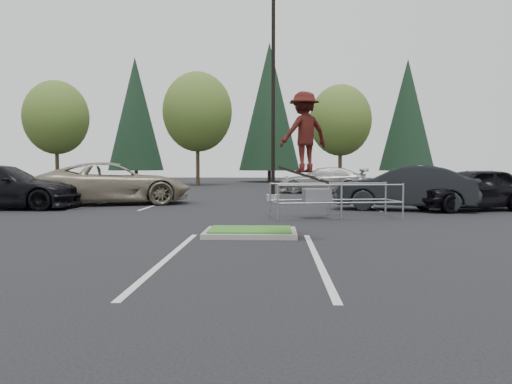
{
  "coord_description": "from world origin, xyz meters",
  "views": [
    {
      "loc": [
        0.59,
        -11.91,
        1.67
      ],
      "look_at": [
        0.08,
        1.5,
        0.97
      ],
      "focal_mm": 35.0,
      "sensor_mm": 36.0,
      "label": 1
    }
  ],
  "objects_px": {
    "light_pole": "(273,105)",
    "car_l_tan": "(112,183)",
    "cart_corral": "(321,196)",
    "car_r_charc": "(405,188)",
    "conif_b": "(269,107)",
    "car_l_black": "(2,187)",
    "conif_c": "(407,115)",
    "car_far_silver": "(323,180)",
    "conif_a": "(135,114)",
    "decid_c": "(340,123)",
    "car_r_black": "(473,189)",
    "decid_b": "(197,114)",
    "decid_a": "(56,120)",
    "skateboarder": "(303,133)"
  },
  "relations": [
    {
      "from": "decid_a",
      "to": "conif_c",
      "type": "height_order",
      "value": "conif_c"
    },
    {
      "from": "conif_a",
      "to": "car_l_tan",
      "type": "xyz_separation_m",
      "value": [
        7.5,
        -30.54,
        -6.19
      ]
    },
    {
      "from": "decid_b",
      "to": "car_l_black",
      "type": "relative_size",
      "value": 1.64
    },
    {
      "from": "decid_b",
      "to": "light_pole",
      "type": "bearing_deg",
      "value": -70.65
    },
    {
      "from": "cart_corral",
      "to": "car_r_charc",
      "type": "relative_size",
      "value": 0.81
    },
    {
      "from": "cart_corral",
      "to": "car_far_silver",
      "type": "height_order",
      "value": "car_far_silver"
    },
    {
      "from": "cart_corral",
      "to": "light_pole",
      "type": "bearing_deg",
      "value": 91.06
    },
    {
      "from": "car_r_black",
      "to": "skateboarder",
      "type": "bearing_deg",
      "value": -57.74
    },
    {
      "from": "conif_b",
      "to": "car_r_charc",
      "type": "relative_size",
      "value": 2.82
    },
    {
      "from": "car_l_black",
      "to": "car_far_silver",
      "type": "xyz_separation_m",
      "value": [
        13.52,
        11.92,
        -0.06
      ]
    },
    {
      "from": "decid_a",
      "to": "car_r_charc",
      "type": "relative_size",
      "value": 1.73
    },
    {
      "from": "decid_c",
      "to": "conif_a",
      "type": "distance_m",
      "value": 22.5
    },
    {
      "from": "decid_a",
      "to": "conif_b",
      "type": "xyz_separation_m",
      "value": [
        18.01,
        10.47,
        2.27
      ]
    },
    {
      "from": "decid_b",
      "to": "conif_a",
      "type": "bearing_deg",
      "value": 130.17
    },
    {
      "from": "light_pole",
      "to": "car_l_tan",
      "type": "bearing_deg",
      "value": -160.05
    },
    {
      "from": "decid_c",
      "to": "conif_c",
      "type": "relative_size",
      "value": 0.67
    },
    {
      "from": "light_pole",
      "to": "conif_b",
      "type": "bearing_deg",
      "value": 91.01
    },
    {
      "from": "decid_b",
      "to": "conif_b",
      "type": "xyz_separation_m",
      "value": [
        6.01,
        9.97,
        1.81
      ]
    },
    {
      "from": "conif_c",
      "to": "light_pole",
      "type": "bearing_deg",
      "value": -116.15
    },
    {
      "from": "decid_a",
      "to": "cart_corral",
      "type": "height_order",
      "value": "decid_a"
    },
    {
      "from": "light_pole",
      "to": "conif_c",
      "type": "bearing_deg",
      "value": 63.85
    },
    {
      "from": "conif_b",
      "to": "car_l_tan",
      "type": "distance_m",
      "value": 32.46
    },
    {
      "from": "light_pole",
      "to": "decid_b",
      "type": "relative_size",
      "value": 1.05
    },
    {
      "from": "skateboarder",
      "to": "car_r_charc",
      "type": "xyz_separation_m",
      "value": [
        4.28,
        8.0,
        -1.54
      ]
    },
    {
      "from": "decid_a",
      "to": "cart_corral",
      "type": "relative_size",
      "value": 2.13
    },
    {
      "from": "car_l_black",
      "to": "car_r_charc",
      "type": "height_order",
      "value": "car_l_black"
    },
    {
      "from": "cart_corral",
      "to": "car_r_black",
      "type": "height_order",
      "value": "car_r_black"
    },
    {
      "from": "cart_corral",
      "to": "conif_c",
      "type": "bearing_deg",
      "value": 61.61
    },
    {
      "from": "decid_a",
      "to": "decid_b",
      "type": "relative_size",
      "value": 0.92
    },
    {
      "from": "light_pole",
      "to": "conif_b",
      "type": "height_order",
      "value": "conif_b"
    },
    {
      "from": "skateboarder",
      "to": "car_r_charc",
      "type": "bearing_deg",
      "value": -147.85
    },
    {
      "from": "decid_c",
      "to": "car_l_black",
      "type": "distance_m",
      "value": 28.22
    },
    {
      "from": "decid_a",
      "to": "car_l_black",
      "type": "xyz_separation_m",
      "value": [
        8.01,
        -23.03,
        -4.73
      ]
    },
    {
      "from": "conif_c",
      "to": "car_r_charc",
      "type": "relative_size",
      "value": 2.43
    },
    {
      "from": "decid_a",
      "to": "car_far_silver",
      "type": "distance_m",
      "value": 24.7
    },
    {
      "from": "decid_a",
      "to": "decid_b",
      "type": "height_order",
      "value": "decid_b"
    },
    {
      "from": "decid_b",
      "to": "skateboarder",
      "type": "distance_m",
      "value": 32.55
    },
    {
      "from": "light_pole",
      "to": "decid_a",
      "type": "bearing_deg",
      "value": 135.75
    },
    {
      "from": "light_pole",
      "to": "car_r_black",
      "type": "bearing_deg",
      "value": -33.69
    },
    {
      "from": "cart_corral",
      "to": "car_r_black",
      "type": "relative_size",
      "value": 0.88
    },
    {
      "from": "conif_c",
      "to": "conif_b",
      "type": "bearing_deg",
      "value": 175.91
    },
    {
      "from": "car_r_charc",
      "to": "car_far_silver",
      "type": "distance_m",
      "value": 12.08
    },
    {
      "from": "conif_a",
      "to": "light_pole",
      "type": "bearing_deg",
      "value": -62.62
    },
    {
      "from": "decid_c",
      "to": "conif_a",
      "type": "height_order",
      "value": "conif_a"
    },
    {
      "from": "decid_c",
      "to": "car_l_black",
      "type": "bearing_deg",
      "value": -125.0
    },
    {
      "from": "conif_c",
      "to": "car_r_black",
      "type": "xyz_separation_m",
      "value": [
        -6.0,
        -32.5,
        -6.04
      ]
    },
    {
      "from": "decid_c",
      "to": "car_l_tan",
      "type": "bearing_deg",
      "value": -121.51
    },
    {
      "from": "car_r_black",
      "to": "decid_b",
      "type": "bearing_deg",
      "value": -166.61
    },
    {
      "from": "conif_b",
      "to": "car_l_black",
      "type": "height_order",
      "value": "conif_b"
    },
    {
      "from": "car_r_black",
      "to": "car_far_silver",
      "type": "height_order",
      "value": "car_r_black"
    }
  ]
}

